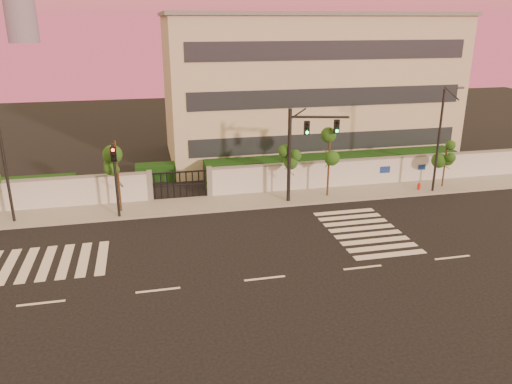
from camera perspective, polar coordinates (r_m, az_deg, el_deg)
ground at (r=24.06m, az=1.01°, el=-9.85°), size 120.00×120.00×0.00m
sidewalk at (r=33.42m, az=-3.25°, el=-1.20°), size 60.00×3.00×0.15m
perimeter_wall at (r=34.51m, az=-3.53°, el=1.20°), size 60.00×0.36×2.20m
hedge_row at (r=37.34m, az=-2.60°, el=2.20°), size 41.00×4.25×1.80m
institutional_building at (r=45.04m, az=5.67°, el=11.98°), size 24.40×12.40×12.25m
road_markings at (r=27.08m, az=-4.16°, el=-6.41°), size 57.00×7.62×0.02m
street_tree_c at (r=31.90m, az=-15.60°, el=3.51°), size 1.52×1.21×4.71m
street_tree_d at (r=33.31m, az=3.92°, el=3.91°), size 1.32×1.05×4.01m
street_tree_e at (r=33.92m, az=8.43°, el=5.11°), size 1.63×1.30×4.86m
street_tree_f at (r=38.26m, az=20.92°, el=4.19°), size 1.44×1.14×3.57m
traffic_signal_main at (r=32.69m, az=5.20°, el=5.49°), size 3.96×1.16×6.34m
traffic_signal_secondary at (r=31.09m, az=-15.80°, el=2.22°), size 0.37×0.35×4.75m
streetlight_west at (r=32.16m, az=-27.00°, el=3.77°), size 0.47×1.91×7.95m
streetlight_east at (r=36.43m, az=20.32°, el=5.99°), size 0.46×1.84×7.65m
fire_hydrant at (r=37.46m, az=18.11°, el=0.53°), size 0.26×0.25×0.67m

